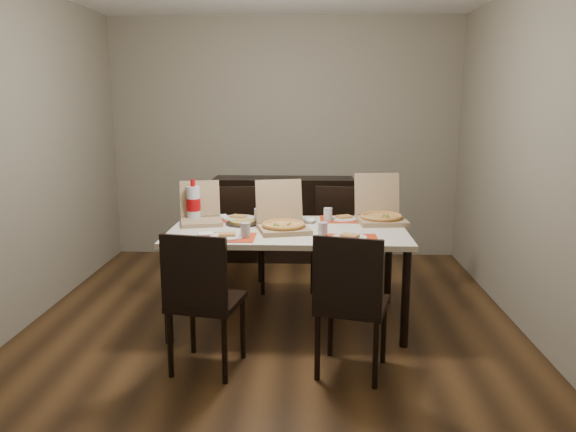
{
  "coord_description": "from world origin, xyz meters",
  "views": [
    {
      "loc": [
        0.28,
        -4.2,
        1.71
      ],
      "look_at": [
        0.12,
        -0.01,
        0.85
      ],
      "focal_mm": 35.0,
      "sensor_mm": 36.0,
      "label": 1
    }
  ],
  "objects_px": {
    "chair_far_right": "(336,233)",
    "dip_bowl": "(309,221)",
    "sideboard": "(284,219)",
    "pizza_box_center": "(283,223)",
    "chair_near_right": "(350,299)",
    "soda_bottle": "(193,204)",
    "dining_table": "(288,237)",
    "chair_far_left": "(241,233)",
    "chair_near_left": "(202,296)"
  },
  "relations": [
    {
      "from": "chair_near_left",
      "to": "chair_far_left",
      "type": "xyz_separation_m",
      "value": [
        0.04,
        1.71,
        0.0
      ]
    },
    {
      "from": "chair_far_left",
      "to": "chair_far_right",
      "type": "bearing_deg",
      "value": 2.59
    },
    {
      "from": "chair_far_left",
      "to": "soda_bottle",
      "type": "distance_m",
      "value": 0.76
    },
    {
      "from": "sideboard",
      "to": "chair_near_right",
      "type": "relative_size",
      "value": 1.61
    },
    {
      "from": "chair_far_right",
      "to": "soda_bottle",
      "type": "distance_m",
      "value": 1.39
    },
    {
      "from": "sideboard",
      "to": "chair_near_right",
      "type": "xyz_separation_m",
      "value": [
        0.54,
        -2.69,
        0.06
      ]
    },
    {
      "from": "sideboard",
      "to": "pizza_box_center",
      "type": "relative_size",
      "value": 3.13
    },
    {
      "from": "sideboard",
      "to": "pizza_box_center",
      "type": "bearing_deg",
      "value": -87.5
    },
    {
      "from": "chair_near_left",
      "to": "pizza_box_center",
      "type": "xyz_separation_m",
      "value": [
        0.47,
        0.82,
        0.3
      ]
    },
    {
      "from": "dining_table",
      "to": "chair_far_right",
      "type": "distance_m",
      "value": 0.98
    },
    {
      "from": "dining_table",
      "to": "pizza_box_center",
      "type": "relative_size",
      "value": 3.76
    },
    {
      "from": "chair_far_left",
      "to": "soda_bottle",
      "type": "xyz_separation_m",
      "value": [
        -0.31,
        -0.58,
        0.38
      ]
    },
    {
      "from": "chair_near_right",
      "to": "dip_bowl",
      "type": "relative_size",
      "value": 8.16
    },
    {
      "from": "chair_near_left",
      "to": "chair_far_right",
      "type": "bearing_deg",
      "value": 62.37
    },
    {
      "from": "soda_bottle",
      "to": "sideboard",
      "type": "bearing_deg",
      "value": 66.81
    },
    {
      "from": "dining_table",
      "to": "chair_far_left",
      "type": "bearing_deg",
      "value": 119.36
    },
    {
      "from": "chair_near_left",
      "to": "chair_far_left",
      "type": "height_order",
      "value": "same"
    },
    {
      "from": "sideboard",
      "to": "dining_table",
      "type": "relative_size",
      "value": 0.83
    },
    {
      "from": "sideboard",
      "to": "dip_bowl",
      "type": "bearing_deg",
      "value": -79.89
    },
    {
      "from": "chair_far_left",
      "to": "soda_bottle",
      "type": "height_order",
      "value": "soda_bottle"
    },
    {
      "from": "dining_table",
      "to": "chair_far_right",
      "type": "height_order",
      "value": "chair_far_right"
    },
    {
      "from": "chair_near_left",
      "to": "soda_bottle",
      "type": "bearing_deg",
      "value": 103.61
    },
    {
      "from": "chair_near_left",
      "to": "chair_near_right",
      "type": "height_order",
      "value": "same"
    },
    {
      "from": "chair_near_left",
      "to": "dip_bowl",
      "type": "relative_size",
      "value": 8.16
    },
    {
      "from": "dining_table",
      "to": "chair_far_right",
      "type": "relative_size",
      "value": 1.94
    },
    {
      "from": "chair_far_right",
      "to": "pizza_box_center",
      "type": "xyz_separation_m",
      "value": [
        -0.45,
        -0.93,
        0.3
      ]
    },
    {
      "from": "sideboard",
      "to": "soda_bottle",
      "type": "distance_m",
      "value": 1.73
    },
    {
      "from": "chair_near_right",
      "to": "chair_far_right",
      "type": "distance_m",
      "value": 1.77
    },
    {
      "from": "sideboard",
      "to": "pizza_box_center",
      "type": "height_order",
      "value": "pizza_box_center"
    },
    {
      "from": "dining_table",
      "to": "chair_near_left",
      "type": "xyz_separation_m",
      "value": [
        -0.5,
        -0.88,
        -0.17
      ]
    },
    {
      "from": "dining_table",
      "to": "chair_near_left",
      "type": "distance_m",
      "value": 1.03
    },
    {
      "from": "dining_table",
      "to": "chair_near_left",
      "type": "height_order",
      "value": "chair_near_left"
    },
    {
      "from": "chair_far_right",
      "to": "dip_bowl",
      "type": "distance_m",
      "value": 0.73
    },
    {
      "from": "dining_table",
      "to": "dip_bowl",
      "type": "xyz_separation_m",
      "value": [
        0.16,
        0.23,
        0.08
      ]
    },
    {
      "from": "chair_near_left",
      "to": "dip_bowl",
      "type": "height_order",
      "value": "chair_near_left"
    },
    {
      "from": "chair_far_left",
      "to": "dip_bowl",
      "type": "relative_size",
      "value": 8.16
    },
    {
      "from": "soda_bottle",
      "to": "pizza_box_center",
      "type": "bearing_deg",
      "value": -22.63
    },
    {
      "from": "chair_far_left",
      "to": "chair_far_right",
      "type": "relative_size",
      "value": 1.0
    },
    {
      "from": "chair_far_right",
      "to": "chair_far_left",
      "type": "bearing_deg",
      "value": -177.41
    },
    {
      "from": "chair_far_right",
      "to": "soda_bottle",
      "type": "height_order",
      "value": "soda_bottle"
    },
    {
      "from": "dining_table",
      "to": "pizza_box_center",
      "type": "height_order",
      "value": "pizza_box_center"
    },
    {
      "from": "dip_bowl",
      "to": "soda_bottle",
      "type": "xyz_separation_m",
      "value": [
        -0.94,
        0.02,
        0.13
      ]
    },
    {
      "from": "chair_near_left",
      "to": "chair_near_right",
      "type": "distance_m",
      "value": 0.93
    },
    {
      "from": "pizza_box_center",
      "to": "dip_bowl",
      "type": "bearing_deg",
      "value": 55.92
    },
    {
      "from": "dining_table",
      "to": "dip_bowl",
      "type": "bearing_deg",
      "value": 55.67
    },
    {
      "from": "chair_far_left",
      "to": "chair_near_right",
      "type": "bearing_deg",
      "value": -62.74
    },
    {
      "from": "chair_far_left",
      "to": "dip_bowl",
      "type": "height_order",
      "value": "chair_far_left"
    },
    {
      "from": "chair_far_right",
      "to": "soda_bottle",
      "type": "relative_size",
      "value": 2.72
    },
    {
      "from": "dining_table",
      "to": "chair_far_left",
      "type": "distance_m",
      "value": 0.97
    },
    {
      "from": "chair_near_left",
      "to": "chair_near_right",
      "type": "relative_size",
      "value": 1.0
    }
  ]
}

